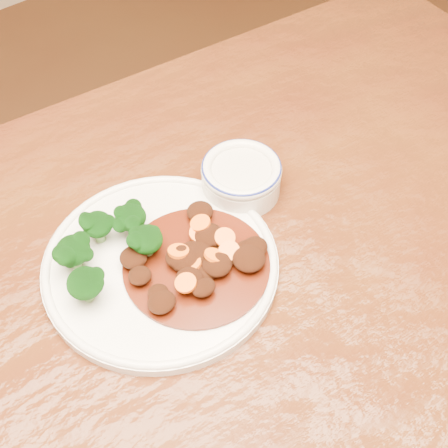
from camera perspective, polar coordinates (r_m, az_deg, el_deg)
dining_table at (r=0.82m, az=-3.98°, el=-11.77°), size 1.58×1.05×0.75m
dinner_plate at (r=0.79m, az=-5.82°, el=-3.65°), size 0.30×0.30×0.02m
broccoli_florets at (r=0.77m, az=-10.77°, el=-1.91°), size 0.14×0.11×0.05m
mince_stew at (r=0.77m, az=-2.29°, el=-3.25°), size 0.18×0.18×0.03m
dip_bowl at (r=0.86m, az=1.59°, el=4.37°), size 0.11×0.11×0.05m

